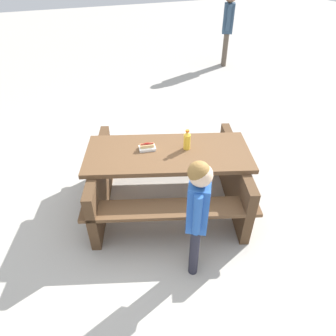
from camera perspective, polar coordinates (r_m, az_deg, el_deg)
The scene contains 6 objects.
ground_plane at distance 3.71m, azimuth -0.00°, elevation -6.49°, with size 30.00×30.00×0.00m, color #B7B2A8.
picnic_table at distance 3.42m, azimuth -0.00°, elevation -1.07°, with size 2.16×1.92×0.75m.
soda_bottle at distance 3.24m, azimuth 3.69°, elevation 5.35°, with size 0.08×0.08×0.23m.
hotdog_tray at distance 3.26m, azimuth -4.04°, elevation 4.07°, with size 0.20×0.14×0.08m.
child_in_coat at distance 2.50m, azimuth 5.78°, elevation -7.51°, with size 0.25×0.28×1.27m.
bystander_adult at distance 8.22m, azimuth 11.55°, elevation 26.38°, with size 0.35×0.39×1.75m.
Camera 1 is at (1.01, 2.49, 2.55)m, focal length 31.62 mm.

